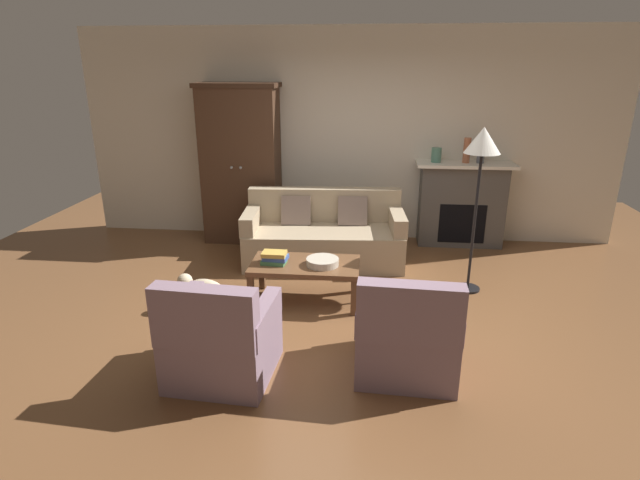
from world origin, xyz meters
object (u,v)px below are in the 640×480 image
Objects in this scene: floor_lamp at (482,151)px; dog at (203,290)px; coffee_table at (305,268)px; mantel_vase_terracotta at (467,150)px; fireplace at (461,204)px; armchair_near_left at (221,341)px; mantel_vase_slate at (481,155)px; armchair_near_right at (407,337)px; book_stack at (275,258)px; mantel_vase_jade at (436,155)px; fruit_bowl at (323,262)px; couch at (324,237)px; armoire at (241,164)px.

dog is at bearing -162.95° from floor_lamp.
mantel_vase_terracotta is (1.85, 1.93, 0.91)m from coffee_table.
fireplace is 2.25× the size of dog.
mantel_vase_terracotta is 4.17m from armchair_near_left.
armchair_near_right is at bearing -109.05° from mantel_vase_slate.
mantel_vase_jade reaches higher than book_stack.
fruit_bowl is (-1.67, -1.98, -0.11)m from fireplace.
floor_lamp is (1.64, -0.69, 1.20)m from couch.
book_stack is at bearing -172.96° from coffee_table.
armchair_near_left is (-2.33, -3.33, -0.96)m from mantel_vase_terracotta.
armoire is 7.73× the size of book_stack.
couch is 1.79× the size of coffee_table.
fruit_bowl is at bearing -56.07° from armoire.
book_stack is 0.49× the size of dog.
mantel_vase_jade is 0.33× the size of dog.
mantel_vase_terracotta is (2.95, 0.06, 0.22)m from armoire.
mantel_vase_slate is at bearing -5.69° from fireplace.
coffee_table is at bearing -165.32° from floor_lamp.
armchair_near_left is at bearing -65.06° from dog.
mantel_vase_slate reaches higher than couch.
mantel_vase_slate is (0.18, -0.02, 0.65)m from fireplace.
couch reaches higher than coffee_table.
coffee_table is at bearing 21.20° from dog.
armchair_near_left reaches higher than fruit_bowl.
book_stack is (-0.49, -0.00, 0.03)m from fruit_bowl.
fireplace is 2.99m from armoire.
couch is 2.28m from mantel_vase_slate.
couch is at bearing 94.68° from fruit_bowl.
armchair_near_right is at bearing -56.04° from armoire.
armoire reaches higher than floor_lamp.
mantel_vase_jade is at bearing 29.58° from couch.
fireplace reaches higher than dog.
floor_lamp is (-0.12, -1.47, 0.23)m from mantel_vase_terracotta.
fruit_bowl is at bearing 124.01° from armchair_near_right.
mantel_vase_terracotta is 0.36× the size of armchair_near_right.
armoire is at bearing 112.64° from book_stack.
fireplace is at bearing 55.18° from armchair_near_left.
floor_lamp is (2.83, -1.41, 0.46)m from armoire.
book_stack is (0.79, -1.90, -0.57)m from armoire.
fireplace is 1.43× the size of armchair_near_right.
armoire is at bearing 123.96° from armchair_near_right.
book_stack is 0.77m from dog.
floor_lamp is at bearing 64.80° from armchair_near_right.
coffee_table is 1.25× the size of armchair_near_right.
dog is (-0.95, -0.37, -0.12)m from coffee_table.
dog is at bearing -86.27° from armoire.
armoire is 2.27m from coffee_table.
coffee_table is 1.97× the size of dog.
dog is (-2.80, -2.31, -0.32)m from fireplace.
mantel_vase_terracotta is 0.36× the size of armchair_near_left.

